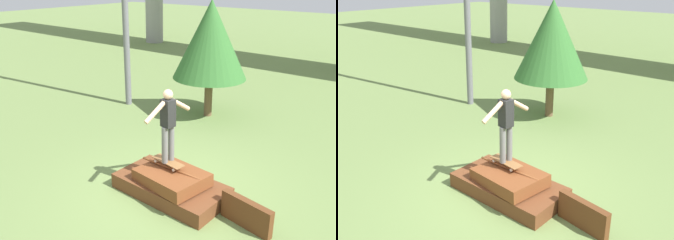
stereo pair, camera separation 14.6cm
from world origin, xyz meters
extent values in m
plane|color=olive|center=(0.00, 0.00, 0.00)|extent=(80.00, 80.00, 0.00)
cube|color=brown|center=(0.00, 0.00, 0.15)|extent=(2.22, 1.19, 0.30)
cube|color=brown|center=(0.07, -0.06, 0.43)|extent=(1.44, 1.14, 0.32)
cylinder|color=brown|center=(0.00, 0.00, 0.58)|extent=(1.43, 0.05, 0.05)
cube|color=#5B3319|center=(1.64, 0.02, 0.26)|extent=(1.01, 0.29, 0.52)
cube|color=brown|center=(-0.11, 0.04, 0.68)|extent=(0.75, 0.32, 0.01)
cylinder|color=silver|center=(0.16, 0.11, 0.62)|extent=(0.06, 0.04, 0.05)
cylinder|color=silver|center=(0.13, -0.09, 0.62)|extent=(0.06, 0.04, 0.05)
cylinder|color=silver|center=(-0.35, 0.17, 0.62)|extent=(0.06, 0.04, 0.05)
cylinder|color=silver|center=(-0.37, -0.02, 0.62)|extent=(0.06, 0.04, 0.05)
cylinder|color=slate|center=(-0.10, 0.13, 1.05)|extent=(0.12, 0.12, 0.73)
cylinder|color=slate|center=(-0.12, -0.04, 1.05)|extent=(0.12, 0.12, 0.73)
cube|color=black|center=(-0.11, 0.04, 1.69)|extent=(0.24, 0.24, 0.53)
sphere|color=tan|center=(-0.11, 0.04, 2.04)|extent=(0.19, 0.19, 0.19)
cylinder|color=tan|center=(-0.07, 0.36, 1.77)|extent=(0.15, 0.49, 0.35)
cylinder|color=tan|center=(-0.15, -0.28, 1.77)|extent=(0.15, 0.49, 0.35)
cylinder|color=brown|center=(-1.93, 4.22, 0.60)|extent=(0.24, 0.24, 1.20)
cone|color=#336B2D|center=(-1.93, 4.22, 2.33)|extent=(2.19, 2.19, 2.26)
camera|label=1|loc=(4.01, -5.00, 4.08)|focal=40.00mm
camera|label=2|loc=(4.12, -4.90, 4.08)|focal=40.00mm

